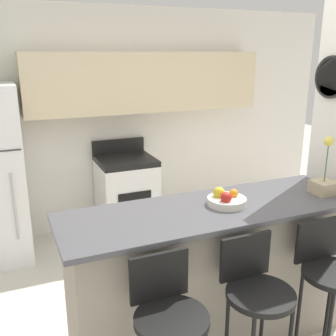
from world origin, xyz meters
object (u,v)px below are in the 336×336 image
at_px(orchid_vase, 324,182).
at_px(bar_stool_right, 329,274).
at_px(fruit_bowl, 226,200).
at_px(bar_stool_mid, 256,295).
at_px(bar_stool_left, 169,319).
at_px(stove_range, 127,195).

bearing_deg(orchid_vase, bar_stool_right, -125.62).
relative_size(bar_stool_right, fruit_bowl, 3.87).
bearing_deg(bar_stool_mid, fruit_bowl, 80.37).
xyz_separation_m(bar_stool_left, bar_stool_mid, (0.55, 0.00, 0.00)).
xyz_separation_m(stove_range, bar_stool_right, (0.58, -2.48, 0.24)).
distance_m(bar_stool_left, orchid_vase, 1.54).
bearing_deg(bar_stool_left, bar_stool_mid, 0.00).
xyz_separation_m(stove_range, bar_stool_mid, (0.02, -2.48, 0.24)).
bearing_deg(bar_stool_right, bar_stool_left, 180.00).
relative_size(bar_stool_right, orchid_vase, 2.40).
height_order(bar_stool_mid, fruit_bowl, fruit_bowl).
bearing_deg(stove_range, bar_stool_right, -76.93).
distance_m(bar_stool_left, bar_stool_mid, 0.55).
height_order(bar_stool_right, fruit_bowl, fruit_bowl).
bearing_deg(fruit_bowl, bar_stool_left, -141.57).
height_order(stove_range, bar_stool_right, stove_range).
bearing_deg(stove_range, orchid_vase, -66.77).
distance_m(bar_stool_mid, fruit_bowl, 0.65).
bearing_deg(bar_stool_left, bar_stool_right, 0.00).
relative_size(orchid_vase, fruit_bowl, 1.62).
bearing_deg(bar_stool_left, stove_range, 77.87).
xyz_separation_m(bar_stool_mid, bar_stool_right, (0.55, 0.00, 0.00)).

